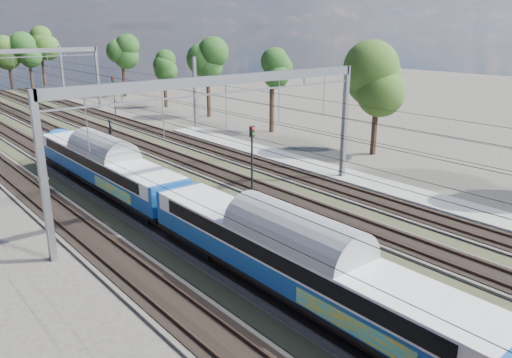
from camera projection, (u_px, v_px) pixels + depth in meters
track_bed at (128, 164)px, 44.50m from camera, size 21.00×130.00×0.34m
platform at (461, 209)px, 33.40m from camera, size 3.00×70.00×0.30m
catenary at (91, 85)px, 48.51m from camera, size 25.65×130.00×9.00m
tree_belt at (22, 51)px, 83.94m from camera, size 38.11×98.47×12.20m
emu_train at (303, 254)px, 21.52m from camera, size 2.88×61.00×4.21m
worker at (110, 128)px, 55.95m from camera, size 0.56×0.75×1.89m
signal_near at (252, 158)px, 32.79m from camera, size 0.41×0.38×5.71m
signal_far at (114, 91)px, 69.22m from camera, size 0.37×0.34×5.23m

